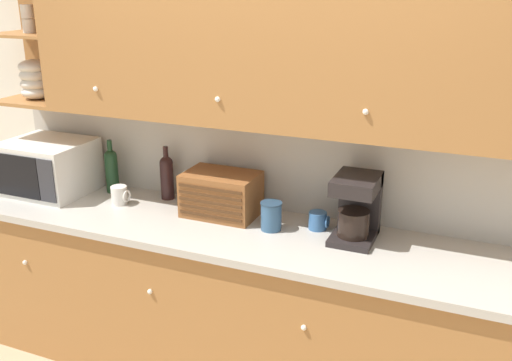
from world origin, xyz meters
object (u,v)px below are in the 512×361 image
at_px(bread_box, 221,194).
at_px(wine_bottle, 167,175).
at_px(second_wine_bottle, 112,169).
at_px(storage_canister, 271,216).
at_px(mug_blue_second, 318,221).
at_px(microwave, 48,167).
at_px(coffee_maker, 357,206).
at_px(wine_glass, 187,180).
at_px(mug, 120,195).

bearing_deg(bread_box, wine_bottle, 166.07).
height_order(second_wine_bottle, storage_canister, second_wine_bottle).
height_order(storage_canister, mug_blue_second, storage_canister).
bearing_deg(bread_box, storage_canister, -14.17).
bearing_deg(second_wine_bottle, microwave, -158.23).
bearing_deg(storage_canister, microwave, 179.64).
relative_size(second_wine_bottle, storage_canister, 2.17).
xyz_separation_m(second_wine_bottle, coffee_maker, (1.48, -0.07, 0.02)).
relative_size(wine_glass, bread_box, 0.51).
bearing_deg(coffee_maker, mug_blue_second, 173.05).
bearing_deg(second_wine_bottle, wine_bottle, 4.70).
bearing_deg(second_wine_bottle, mug_blue_second, -2.25).
xyz_separation_m(microwave, coffee_maker, (1.83, 0.06, 0.01)).
distance_m(second_wine_bottle, wine_glass, 0.50).
distance_m(mug, mug_blue_second, 1.14).
relative_size(wine_glass, storage_canister, 1.34).
bearing_deg(microwave, wine_glass, 10.34).
bearing_deg(second_wine_bottle, wine_glass, 1.77).
distance_m(second_wine_bottle, coffee_maker, 1.49).
xyz_separation_m(second_wine_bottle, mug_blue_second, (1.29, -0.05, -0.10)).
xyz_separation_m(microwave, wine_glass, (0.85, 0.15, -0.02)).
xyz_separation_m(microwave, storage_canister, (1.42, -0.01, -0.08)).
bearing_deg(bread_box, mug, -172.01).
bearing_deg(microwave, coffee_maker, 2.02).
xyz_separation_m(second_wine_bottle, wine_glass, (0.50, 0.02, -0.01)).
distance_m(microwave, storage_canister, 1.42).
xyz_separation_m(bread_box, storage_canister, (0.32, -0.08, -0.04)).
xyz_separation_m(microwave, second_wine_bottle, (0.35, 0.14, -0.01)).
bearing_deg(wine_glass, storage_canister, -15.96).
height_order(mug, mug_blue_second, mug).
bearing_deg(microwave, mug, -1.39).
relative_size(microwave, wine_bottle, 1.54).
xyz_separation_m(wine_glass, coffee_maker, (0.98, -0.09, 0.03)).
xyz_separation_m(wine_glass, mug_blue_second, (0.79, -0.07, -0.09)).
bearing_deg(bread_box, coffee_maker, -0.51).
xyz_separation_m(mug, mug_blue_second, (1.13, 0.10, -0.01)).
bearing_deg(coffee_maker, wine_glass, 174.78).
bearing_deg(mug_blue_second, coffee_maker, -6.95).
height_order(mug, wine_bottle, wine_bottle).
height_order(microwave, mug_blue_second, microwave).
distance_m(storage_canister, mug_blue_second, 0.24).
bearing_deg(wine_bottle, wine_glass, -5.82).
height_order(second_wine_bottle, coffee_maker, coffee_maker).
bearing_deg(microwave, second_wine_bottle, 21.77).
height_order(microwave, coffee_maker, coffee_maker).
relative_size(microwave, mug, 4.61).
relative_size(mug_blue_second, coffee_maker, 0.32).
relative_size(second_wine_bottle, mug, 3.05).
relative_size(mug, mug_blue_second, 1.01).
relative_size(second_wine_bottle, wine_glass, 1.62).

